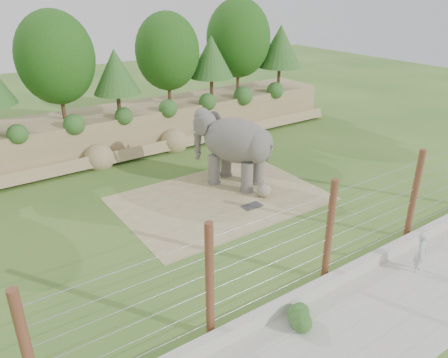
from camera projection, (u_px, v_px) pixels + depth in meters
ground at (249, 227)px, 19.49m from camera, size 90.00×90.00×0.00m
back_embankment at (136, 86)px, 27.67m from camera, size 30.00×5.52×8.77m
dirt_patch at (221, 199)px, 22.00m from camera, size 10.00×7.00×0.02m
drain_grate at (252, 206)px, 21.23m from camera, size 1.00×0.60×0.03m
elephant at (236, 151)px, 22.94m from camera, size 3.74×5.09×3.79m
stone_ball at (264, 190)px, 22.04m from camera, size 0.72×0.72×0.72m
retaining_wall at (335, 279)px, 15.64m from camera, size 26.00×0.35×0.50m
walkway at (380, 317)px, 14.24m from camera, size 26.00×4.00×0.01m
barrier_fence at (329, 231)px, 15.30m from camera, size 20.26×0.26×4.00m
walkway_shrub at (300, 318)px, 13.72m from camera, size 0.67×0.67×0.67m
zookeeper at (421, 253)px, 16.19m from camera, size 0.69×0.59×1.61m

